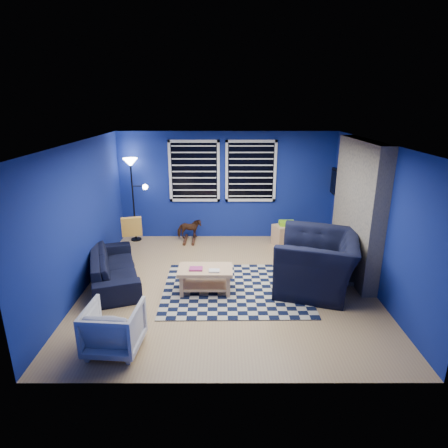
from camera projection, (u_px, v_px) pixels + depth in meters
name	position (u px, v px, depth m)	size (l,w,h in m)	color
floor	(228.00, 284.00, 6.74)	(5.00, 5.00, 0.00)	tan
ceiling	(228.00, 143.00, 5.96)	(5.00, 5.00, 0.00)	white
wall_back	(227.00, 186.00, 8.72)	(5.00, 5.00, 0.00)	navy
wall_left	(81.00, 218.00, 6.35)	(5.00, 5.00, 0.00)	navy
wall_right	(375.00, 218.00, 6.35)	(5.00, 5.00, 0.00)	navy
fireplace	(356.00, 212.00, 6.84)	(0.65, 2.00, 2.50)	gray
window_left	(194.00, 171.00, 8.58)	(1.17, 0.06, 1.42)	black
window_right	(251.00, 171.00, 8.58)	(1.17, 0.06, 1.42)	black
tv	(338.00, 184.00, 8.21)	(0.07, 1.00, 0.58)	black
rug	(236.00, 289.00, 6.55)	(2.50, 2.00, 0.02)	black
sofa	(114.00, 267.00, 6.74)	(0.76, 1.95, 0.57)	black
armchair_big	(317.00, 262.00, 6.46)	(1.30, 1.49, 0.97)	black
armchair_bent	(114.00, 328.00, 4.87)	(0.69, 0.71, 0.65)	gray
rocking_horse	(189.00, 229.00, 8.71)	(0.55, 0.25, 0.46)	#4E2C19
coffee_table	(205.00, 275.00, 6.37)	(0.92, 0.54, 0.46)	#DCB07C
cabinet	(286.00, 234.00, 8.50)	(0.67, 0.56, 0.57)	#DCB07C
floor_lamp	(132.00, 174.00, 8.38)	(0.53, 0.32, 1.93)	black
throw_pillow	(132.00, 227.00, 7.43)	(0.39, 0.12, 0.38)	gold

